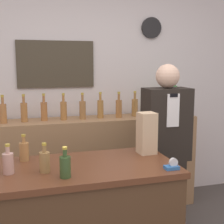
{
  "coord_description": "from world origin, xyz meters",
  "views": [
    {
      "loc": [
        -0.61,
        -1.43,
        1.6
      ],
      "look_at": [
        0.13,
        1.14,
        1.18
      ],
      "focal_mm": 50.0,
      "sensor_mm": 36.0,
      "label": 1
    }
  ],
  "objects_px": {
    "potted_plant": "(170,98)",
    "paper_bag": "(147,133)",
    "shopkeeper": "(165,153)",
    "tape_dispenser": "(172,166)"
  },
  "relations": [
    {
      "from": "potted_plant",
      "to": "paper_bag",
      "type": "distance_m",
      "value": 1.28
    },
    {
      "from": "paper_bag",
      "to": "tape_dispenser",
      "type": "xyz_separation_m",
      "value": [
        0.02,
        -0.37,
        -0.13
      ]
    },
    {
      "from": "tape_dispenser",
      "to": "paper_bag",
      "type": "bearing_deg",
      "value": 93.69
    },
    {
      "from": "potted_plant",
      "to": "paper_bag",
      "type": "relative_size",
      "value": 1.12
    },
    {
      "from": "potted_plant",
      "to": "shopkeeper",
      "type": "bearing_deg",
      "value": -118.58
    },
    {
      "from": "shopkeeper",
      "to": "paper_bag",
      "type": "distance_m",
      "value": 0.58
    },
    {
      "from": "shopkeeper",
      "to": "potted_plant",
      "type": "relative_size",
      "value": 4.59
    },
    {
      "from": "shopkeeper",
      "to": "potted_plant",
      "type": "bearing_deg",
      "value": 61.42
    },
    {
      "from": "shopkeeper",
      "to": "paper_bag",
      "type": "height_order",
      "value": "shopkeeper"
    },
    {
      "from": "potted_plant",
      "to": "tape_dispenser",
      "type": "bearing_deg",
      "value": -115.69
    }
  ]
}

